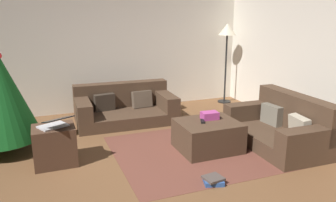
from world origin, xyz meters
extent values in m
plane|color=brown|center=(0.00, 0.00, 0.00)|extent=(6.40, 6.40, 0.00)
cube|color=silver|center=(0.00, 3.14, 1.30)|extent=(6.40, 0.12, 2.60)
cube|color=#473323|center=(0.36, 2.15, 0.10)|extent=(1.75, 1.01, 0.20)
cube|color=#473323|center=(0.38, 2.51, 0.43)|extent=(1.72, 0.29, 0.45)
cube|color=#473323|center=(1.10, 2.13, 0.34)|extent=(0.27, 0.96, 0.27)
cube|color=#473323|center=(-0.37, 2.17, 0.34)|extent=(0.27, 0.96, 0.27)
cube|color=brown|center=(0.71, 2.30, 0.35)|extent=(0.37, 0.19, 0.31)
cube|color=#372D24|center=(0.03, 2.32, 0.35)|extent=(0.37, 0.17, 0.30)
cube|color=#473323|center=(2.15, 0.30, 0.11)|extent=(0.95, 1.58, 0.22)
cube|color=#473323|center=(2.48, 0.29, 0.48)|extent=(0.28, 1.56, 0.52)
cube|color=#473323|center=(2.13, -0.35, 0.35)|extent=(0.92, 0.26, 0.26)
cube|color=#473323|center=(2.17, 0.96, 0.35)|extent=(0.92, 0.26, 0.26)
cube|color=#BCB299|center=(2.28, -0.01, 0.37)|extent=(0.21, 0.38, 0.31)
cube|color=#716B5B|center=(2.29, 0.61, 0.37)|extent=(0.15, 0.37, 0.30)
cube|color=#473323|center=(1.14, 0.53, 0.21)|extent=(0.84, 0.71, 0.42)
cube|color=#B23F8C|center=(1.22, 0.63, 0.47)|extent=(0.25, 0.18, 0.10)
cube|color=black|center=(1.06, 0.55, 0.43)|extent=(0.11, 0.17, 0.02)
cylinder|color=brown|center=(-1.56, 1.53, 0.10)|extent=(0.10, 0.10, 0.19)
sphere|color=#2699E5|center=(-1.51, 1.71, 1.04)|extent=(0.09, 0.09, 0.09)
cube|color=#4C3323|center=(-0.91, 0.82, 0.25)|extent=(0.52, 0.44, 0.51)
cube|color=silver|center=(-0.91, 0.82, 0.52)|extent=(0.40, 0.36, 0.02)
cube|color=black|center=(-0.84, 0.69, 0.64)|extent=(0.40, 0.35, 0.08)
cube|color=#2D5193|center=(0.74, -0.38, 0.03)|extent=(0.26, 0.24, 0.05)
cube|color=#4C423D|center=(0.74, -0.37, 0.07)|extent=(0.24, 0.22, 0.03)
cylinder|color=black|center=(2.71, 2.71, 0.01)|extent=(0.28, 0.28, 0.02)
cylinder|color=black|center=(2.71, 2.71, 0.72)|extent=(0.04, 0.04, 1.44)
cone|color=beige|center=(2.71, 2.71, 1.56)|extent=(0.36, 0.36, 0.24)
cube|color=brown|center=(1.14, 0.53, 0.00)|extent=(2.60, 2.00, 0.01)
camera|label=1|loc=(-1.00, -3.40, 1.90)|focal=35.64mm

